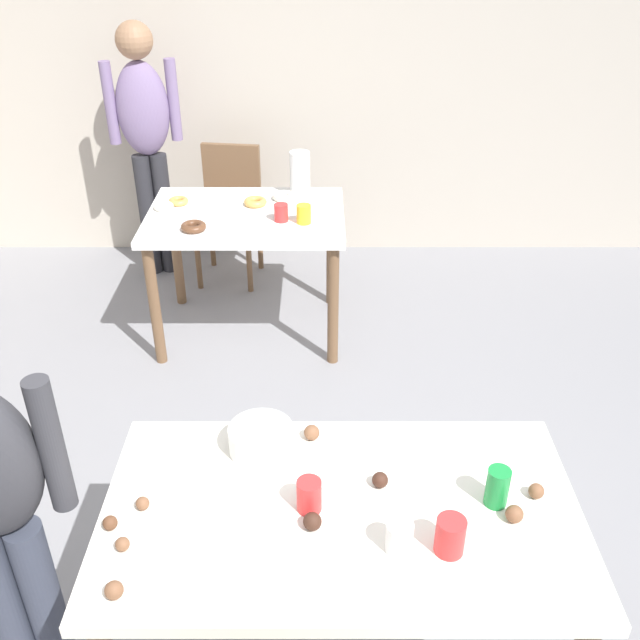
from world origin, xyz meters
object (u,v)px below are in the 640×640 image
at_px(dining_table_far, 247,231).
at_px(soda_can, 498,487).
at_px(dining_table_near, 341,531).
at_px(chair_far_table, 230,205).
at_px(pitcher_far, 300,173).
at_px(person_adult_far, 146,130).
at_px(mixing_bowl, 261,439).

distance_m(dining_table_far, soda_can, 2.35).
bearing_deg(soda_can, dining_table_near, -177.23).
relative_size(dining_table_far, chair_far_table, 1.24).
relative_size(chair_far_table, pitcher_far, 3.46).
distance_m(person_adult_far, mixing_bowl, 2.87).
distance_m(dining_table_near, dining_table_far, 2.23).
distance_m(dining_table_far, chair_far_table, 0.79).
bearing_deg(chair_far_table, person_adult_far, 175.70).
height_order(chair_far_table, person_adult_far, person_adult_far).
xyz_separation_m(dining_table_far, pitcher_far, (0.29, 0.28, 0.23)).
relative_size(person_adult_far, mixing_bowl, 8.09).
bearing_deg(pitcher_far, soda_can, -75.81).
bearing_deg(mixing_bowl, dining_table_far, 96.65).
xyz_separation_m(person_adult_far, mixing_bowl, (0.91, -2.72, -0.19)).
height_order(person_adult_far, mixing_bowl, person_adult_far).
relative_size(dining_table_far, person_adult_far, 0.66).
distance_m(mixing_bowl, soda_can, 0.72).
distance_m(person_adult_far, soda_can, 3.35).
relative_size(mixing_bowl, soda_can, 1.65).
relative_size(dining_table_far, pitcher_far, 4.29).
xyz_separation_m(dining_table_near, chair_far_table, (-0.65, 2.93, -0.16)).
bearing_deg(chair_far_table, soda_can, -69.37).
xyz_separation_m(mixing_bowl, pitcher_far, (0.07, 2.21, 0.08)).
distance_m(dining_table_far, mixing_bowl, 1.95).
height_order(dining_table_near, dining_table_far, same).
height_order(dining_table_near, chair_far_table, chair_far_table).
xyz_separation_m(dining_table_near, soda_can, (0.44, 0.02, 0.15)).
relative_size(dining_table_near, mixing_bowl, 6.78).
distance_m(chair_far_table, pitcher_far, 0.77).
distance_m(chair_far_table, mixing_bowl, 2.73).
bearing_deg(dining_table_far, pitcher_far, 43.89).
height_order(dining_table_far, mixing_bowl, mixing_bowl).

